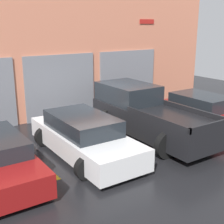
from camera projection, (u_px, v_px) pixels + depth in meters
ground_plane at (100, 135)px, 11.92m from camera, size 28.00×28.00×0.00m
shophouse_building at (61, 56)px, 13.79m from camera, size 16.87×0.68×5.59m
pickup_truck at (146, 114)px, 11.67m from camera, size 2.46×5.33×1.81m
sedan_white at (84, 136)px, 9.98m from camera, size 2.19×4.77×1.31m
van_right at (202, 111)px, 13.00m from camera, size 2.19×4.23×1.26m
parking_stripe_left at (44, 165)px, 9.37m from camera, size 0.12×2.20×0.01m
parking_stripe_centre at (120, 145)px, 10.88m from camera, size 0.12×2.20×0.01m
parking_stripe_right at (178, 131)px, 12.38m from camera, size 0.12×2.20×0.01m
parking_stripe_far_right at (223, 119)px, 13.89m from camera, size 0.12×2.20×0.01m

